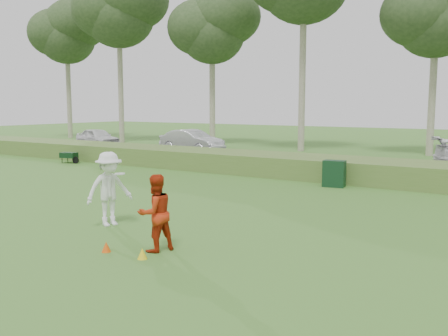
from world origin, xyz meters
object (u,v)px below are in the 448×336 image
Objects in this scene: player_white at (109,189)px; player_red at (155,213)px; utility_cabinet at (334,174)px; cone_orange at (106,247)px; car_left at (98,138)px; car_mid at (192,141)px; cone_yellow at (142,254)px.

player_white is 1.15× the size of player_red.
cone_orange is at bearing -103.34° from utility_cabinet.
cone_orange is 26.81m from car_left.
car_left is at bearing 137.33° from cone_orange.
player_red is 10.32m from utility_cabinet.
player_white is 24.37m from car_left.
player_white is 9.61m from utility_cabinet.
car_mid reaches higher than car_left.
player_white is at bearing 133.68° from cone_orange.
player_red is (2.55, -1.12, -0.13)m from player_white.
car_left is at bearing 153.12° from utility_cabinet.
player_white is at bearing -94.18° from player_red.
cone_orange is 0.98× the size of cone_yellow.
utility_cabinet is 0.23× the size of car_mid.
car_mid is at bearing -125.98° from player_red.
car_mid is at bearing 140.93° from utility_cabinet.
player_white is at bearing -114.48° from utility_cabinet.
utility_cabinet is at bearing 84.39° from cone_orange.
player_white is at bearing -143.81° from car_mid.
player_red is 21.73m from car_mid.
player_white is 0.43× the size of car_mid.
cone_yellow is at bearing -98.14° from utility_cabinet.
car_left is 8.28m from car_mid.
cone_yellow is 0.22× the size of utility_cabinet.
car_left reaches higher than cone_yellow.
player_white reaches higher than cone_orange.
player_red is at bearing -139.47° from car_mid.
cone_yellow is at bearing -118.91° from car_left.
cone_yellow is 27.52m from car_left.
utility_cabinet is at bearing -96.87° from car_left.
car_left is (-20.57, 17.52, -0.09)m from player_red.
car_mid is (-12.43, 18.52, 0.69)m from cone_yellow.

